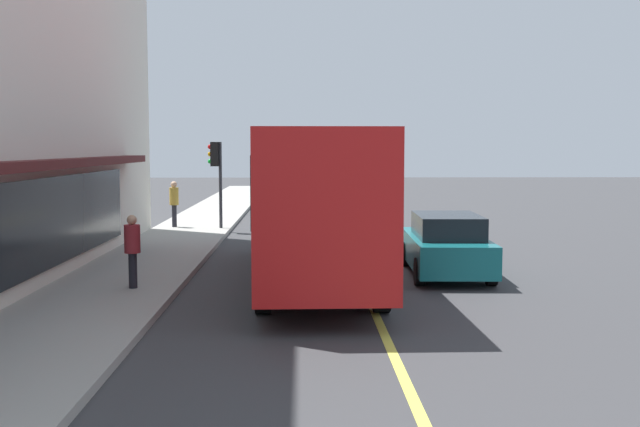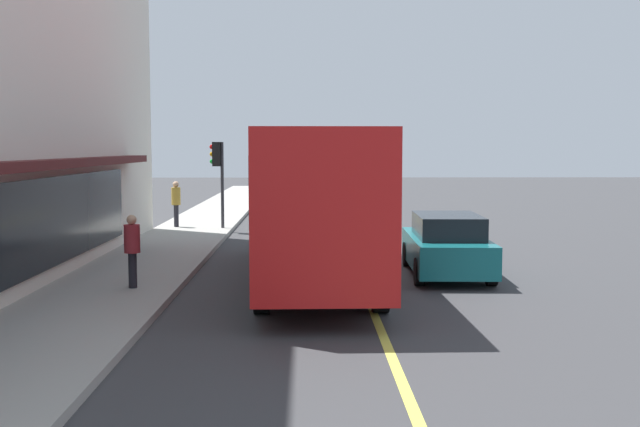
% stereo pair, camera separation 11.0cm
% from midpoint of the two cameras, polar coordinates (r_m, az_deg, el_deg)
% --- Properties ---
extents(ground, '(120.00, 120.00, 0.00)m').
position_cam_midpoint_polar(ground, '(19.41, 2.95, -4.38)').
color(ground, '#38383A').
extents(sidewalk, '(80.00, 2.93, 0.15)m').
position_cam_midpoint_polar(sidewalk, '(19.80, -13.24, -4.11)').
color(sidewalk, '#9E9B93').
rests_on(sidewalk, ground).
extents(lane_centre_stripe, '(36.00, 0.16, 0.01)m').
position_cam_midpoint_polar(lane_centre_stripe, '(19.41, 2.95, -4.37)').
color(lane_centre_stripe, '#D8D14C').
rests_on(lane_centre_stripe, ground).
extents(bus, '(11.17, 2.75, 3.50)m').
position_cam_midpoint_polar(bus, '(17.93, -0.15, 1.24)').
color(bus, red).
rests_on(bus, ground).
extents(traffic_light, '(0.30, 0.52, 3.20)m').
position_cam_midpoint_polar(traffic_light, '(28.53, -7.55, 3.70)').
color(traffic_light, '#2D2D33').
rests_on(traffic_light, sidewalk).
extents(car_teal, '(4.36, 1.98, 1.52)m').
position_cam_midpoint_polar(car_teal, '(19.00, 9.64, -2.39)').
color(car_teal, '#14666B').
rests_on(car_teal, ground).
extents(pedestrian_mid_block, '(0.34, 0.34, 1.73)m').
position_cam_midpoint_polar(pedestrian_mid_block, '(29.20, -10.63, 1.04)').
color(pedestrian_mid_block, black).
rests_on(pedestrian_mid_block, sidewalk).
extents(pedestrian_by_curb, '(0.34, 0.34, 1.57)m').
position_cam_midpoint_polar(pedestrian_by_curb, '(16.73, -13.72, -2.27)').
color(pedestrian_by_curb, black).
rests_on(pedestrian_by_curb, sidewalk).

